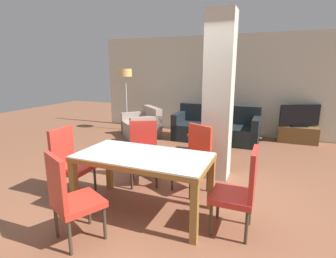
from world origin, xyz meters
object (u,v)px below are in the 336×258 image
object	(u,v)px
dining_table	(143,167)
dining_chair_far_left	(144,151)
tv_screen	(300,116)
tv_stand	(297,134)
dining_chair_far_right	(194,156)
dining_chair_near_left	(70,196)
bottle	(209,128)
floor_lamp	(126,78)
dining_chair_head_right	(241,189)
sofa	(216,129)
dining_chair_head_left	(69,160)
coffee_table	(207,143)
armchair	(142,126)

from	to	relation	value
dining_table	dining_chair_far_left	distance (m)	0.91
tv_screen	tv_stand	bearing A→B (deg)	180.00
dining_chair_far_right	dining_chair_near_left	distance (m)	1.89
bottle	tv_stand	bearing A→B (deg)	39.30
floor_lamp	tv_stand	bearing A→B (deg)	5.53
dining_chair_head_right	sofa	distance (m)	3.89
dining_chair_far_right	bottle	size ratio (longest dim) A/B	3.46
tv_stand	dining_chair_head_left	bearing A→B (deg)	-126.95
dining_chair_far_right	dining_chair_near_left	bearing A→B (deg)	89.98
dining_chair_far_right	tv_screen	world-z (taller)	dining_chair_far_right
dining_chair_far_right	tv_screen	xyz separation A→B (m)	(1.65, 3.49, 0.14)
dining_table	sofa	distance (m)	3.75
sofa	coffee_table	world-z (taller)	sofa
dining_chair_head_left	floor_lamp	bearing A→B (deg)	-160.41
coffee_table	tv_stand	distance (m)	2.52
armchair	tv_stand	xyz separation A→B (m)	(3.87, 0.93, -0.08)
armchair	floor_lamp	size ratio (longest dim) A/B	0.71
dining_chair_near_left	sofa	bearing A→B (deg)	109.28
tv_screen	floor_lamp	distance (m)	4.74
armchair	bottle	world-z (taller)	armchair
dining_table	sofa	xyz separation A→B (m)	(0.13, 3.73, -0.31)
dining_chair_far_left	floor_lamp	world-z (taller)	floor_lamp
tv_stand	floor_lamp	bearing A→B (deg)	-174.47
coffee_table	bottle	world-z (taller)	bottle
tv_stand	dining_chair_far_right	bearing A→B (deg)	-115.33
dining_chair_head_left	sofa	size ratio (longest dim) A/B	0.47
armchair	tv_stand	size ratio (longest dim) A/B	1.39
dining_chair_far_left	dining_chair_near_left	distance (m)	1.66
dining_chair_far_left	floor_lamp	distance (m)	3.89
dining_chair_head_left	coffee_table	distance (m)	3.00
tv_screen	dining_chair_head_right	bearing A→B (deg)	54.18
dining_chair_far_left	dining_chair_near_left	bearing A→B (deg)	62.83
coffee_table	dining_chair_far_left	bearing A→B (deg)	-108.11
tv_screen	armchair	bearing A→B (deg)	-10.99
dining_chair_near_left	tv_screen	bearing A→B (deg)	90.53
dining_chair_near_left	sofa	distance (m)	4.62
armchair	coffee_table	distance (m)	2.13
coffee_table	tv_stand	xyz separation A→B (m)	(1.88, 1.68, -0.02)
coffee_table	tv_screen	distance (m)	2.56
dining_chair_head_left	armchair	bearing A→B (deg)	-169.83
dining_table	dining_chair_head_right	size ratio (longest dim) A/B	1.69
tv_stand	sofa	bearing A→B (deg)	-162.70
sofa	armchair	distance (m)	1.97
dining_chair_head_right	dining_chair_near_left	distance (m)	1.82
dining_chair_far_left	coffee_table	distance (m)	1.96
tv_screen	sofa	bearing A→B (deg)	-7.25
dining_chair_near_left	dining_chair_far_left	bearing A→B (deg)	116.16
bottle	dining_chair_far_right	bearing A→B (deg)	-82.64
dining_chair_far_left	sofa	bearing A→B (deg)	-127.88
armchair	tv_stand	bearing A→B (deg)	-123.81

